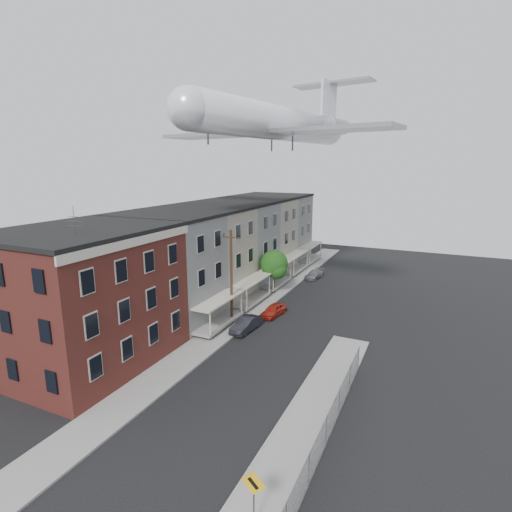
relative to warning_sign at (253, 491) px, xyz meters
The scene contains 19 objects.
ground 6.00m from the warning_sign, 169.62° to the left, with size 120.00×120.00×0.00m, color black.
sidewalk_left 27.44m from the warning_sign, 113.92° to the left, with size 3.00×62.00×0.12m, color gray.
sidewalk_right 7.26m from the warning_sign, 90.82° to the left, with size 3.00×26.00×0.12m, color gray.
curb_left 26.88m from the warning_sign, 111.09° to the left, with size 0.15×62.00×0.14m, color gray.
curb_right 7.42m from the warning_sign, 102.44° to the left, with size 0.15×26.00×0.14m, color gray.
corner_building 19.62m from the warning_sign, 155.48° to the left, with size 10.31×12.30×12.15m.
row_house_a 25.02m from the warning_sign, 135.06° to the left, with size 11.98×7.00×10.30m.
row_house_b 30.34m from the warning_sign, 125.60° to the left, with size 11.98×7.00×10.30m.
row_house_c 36.23m from the warning_sign, 119.12° to the left, with size 11.98×7.00×10.30m.
row_house_d 42.46m from the warning_sign, 114.51° to the left, with size 11.98×7.00×10.30m.
row_house_e 48.90m from the warning_sign, 111.09° to the left, with size 11.98×7.00×10.30m.
chainlink_fence 6.25m from the warning_sign, 76.92° to the left, with size 0.06×18.06×1.90m.
warning_sign is the anchor object (origin of this frame).
utility_pole 22.25m from the warning_sign, 120.48° to the left, with size 1.80×0.26×9.00m.
street_tree 30.96m from the warning_sign, 110.58° to the left, with size 3.22×3.20×5.20m.
car_near 24.04m from the warning_sign, 110.38° to the left, with size 1.39×3.45×1.18m, color #A82315.
car_mid 20.26m from the warning_sign, 117.07° to the left, with size 1.33×3.82×1.26m, color black.
car_far 38.27m from the warning_sign, 102.98° to the left, with size 1.50×3.68×1.07m, color slate.
airplane 35.08m from the warning_sign, 109.81° to the left, with size 26.47×30.24×8.69m.
Camera 1 is at (11.38, -13.30, 14.71)m, focal length 28.00 mm.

